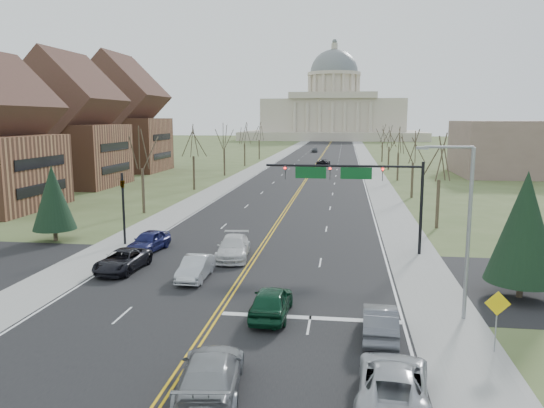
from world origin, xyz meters
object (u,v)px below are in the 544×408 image
(car_sb_inner_lead, at_px, (196,268))
(car_sb_outer_second, at_px, (149,241))
(car_far_sb, at_px, (314,150))
(car_nb_outer_lead, at_px, (380,322))
(car_nb_outer_second, at_px, (393,383))
(signal_left, at_px, (123,201))
(car_far_nb, at_px, (323,162))
(car_sb_inner_second, at_px, (233,247))
(street_light, at_px, (464,221))
(signal_mast, at_px, (355,180))
(car_nb_inner_second, at_px, (210,374))
(car_nb_inner_lead, at_px, (271,301))
(car_sb_outer_lead, at_px, (123,260))
(warn_sign, at_px, (497,310))

(car_sb_inner_lead, relative_size, car_sb_outer_second, 0.94)
(car_far_sb, bearing_deg, car_nb_outer_lead, -85.54)
(car_nb_outer_lead, height_order, car_nb_outer_second, car_nb_outer_second)
(signal_left, relative_size, car_far_nb, 1.09)
(car_nb_outer_second, bearing_deg, car_sb_inner_second, -57.35)
(street_light, bearing_deg, signal_left, 150.88)
(signal_mast, relative_size, car_nb_inner_second, 2.12)
(car_nb_outer_second, height_order, car_nb_inner_second, car_nb_inner_second)
(signal_mast, height_order, car_far_nb, signal_mast)
(car_nb_outer_second, distance_m, car_far_sb, 148.65)
(car_far_sb, bearing_deg, car_far_nb, -84.48)
(signal_left, xyz_separation_m, car_nb_inner_lead, (14.42, -14.59, -2.87))
(car_sb_outer_lead, height_order, car_far_nb, car_far_nb)
(car_sb_outer_lead, distance_m, car_sb_inner_second, 8.13)
(signal_mast, height_order, car_sb_outer_lead, signal_mast)
(signal_mast, relative_size, car_sb_inner_second, 2.16)
(car_nb_inner_second, bearing_deg, car_nb_outer_lead, -144.05)
(car_sb_outer_lead, bearing_deg, car_far_nb, 87.03)
(warn_sign, xyz_separation_m, car_sb_inner_second, (-15.07, 14.38, -1.19))
(signal_mast, height_order, car_nb_inner_lead, signal_mast)
(street_light, distance_m, car_nb_inner_second, 15.11)
(signal_left, bearing_deg, car_nb_inner_lead, -45.32)
(car_far_sb, bearing_deg, warn_sign, -83.58)
(car_sb_inner_lead, distance_m, car_sb_outer_lead, 5.65)
(car_nb_inner_second, height_order, car_far_sb, car_nb_inner_second)
(signal_mast, xyz_separation_m, car_sb_outer_second, (-16.09, -1.97, -4.93))
(signal_mast, xyz_separation_m, car_nb_inner_second, (-5.69, -22.90, -4.92))
(signal_mast, bearing_deg, car_far_sb, 94.75)
(signal_left, height_order, warn_sign, signal_left)
(car_nb_inner_second, bearing_deg, car_nb_inner_lead, -105.52)
(car_sb_outer_lead, relative_size, car_sb_outer_second, 1.09)
(street_light, distance_m, car_nb_inner_lead, 10.80)
(warn_sign, bearing_deg, car_far_sb, 96.58)
(car_sb_outer_second, bearing_deg, car_far_nb, 89.96)
(car_sb_inner_second, bearing_deg, car_sb_inner_lead, -109.68)
(car_nb_inner_lead, xyz_separation_m, car_far_nb, (-1.10, 91.67, -0.06))
(signal_left, relative_size, street_light, 0.66)
(car_sb_outer_lead, distance_m, car_far_nb, 85.18)
(car_sb_inner_lead, bearing_deg, car_far_nb, 86.64)
(car_far_nb, bearing_deg, car_sb_outer_lead, 88.64)
(car_nb_inner_second, distance_m, car_far_sb, 148.65)
(warn_sign, height_order, car_nb_outer_lead, warn_sign)
(car_far_nb, relative_size, car_far_sb, 1.24)
(car_sb_inner_second, bearing_deg, signal_left, 156.56)
(car_sb_inner_lead, xyz_separation_m, car_far_sb, (-0.09, 134.31, 0.02))
(car_far_sb, bearing_deg, car_sb_outer_second, -92.69)
(car_sb_outer_second, bearing_deg, car_sb_inner_second, -1.81)
(car_sb_outer_lead, distance_m, car_far_sb, 133.26)
(street_light, xyz_separation_m, car_nb_inner_second, (-10.98, -9.41, -4.38))
(car_nb_outer_lead, distance_m, car_sb_inner_second, 16.74)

